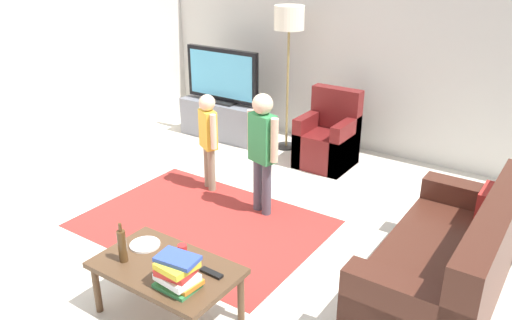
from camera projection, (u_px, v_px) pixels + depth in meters
The scene contains 16 objects.
ground at pixel (217, 252), 4.39m from camera, with size 7.80×7.80×0.00m, color beige.
wall_back at pixel (368, 42), 6.15m from camera, with size 6.00×0.12×2.70m, color silver.
area_rug at pixel (203, 223), 4.83m from camera, with size 2.20×1.60×0.01m, color #9E2D28.
tv_stand at pixel (224, 120), 6.92m from camera, with size 1.20×0.44×0.50m.
tv at pixel (222, 76), 6.66m from camera, with size 1.10×0.28×0.71m.
couch at pixel (453, 267), 3.69m from camera, with size 0.80×1.80×0.86m.
armchair at pixel (329, 140), 6.04m from camera, with size 0.60×0.60×0.90m.
floor_lamp at pixel (289, 26), 6.06m from camera, with size 0.36×0.36×1.78m.
child_near_tv at pixel (208, 133), 5.30m from camera, with size 0.32×0.22×1.05m.
child_center at pixel (262, 143), 4.78m from camera, with size 0.39×0.21×1.20m.
coffee_table at pixel (166, 272), 3.50m from camera, with size 1.00×0.60×0.42m.
book_stack at pixel (177, 273), 3.23m from camera, with size 0.29×0.23×0.21m.
bottle at pixel (122, 245), 3.49m from camera, with size 0.06×0.06×0.30m.
tv_remote at pixel (211, 273), 3.39m from camera, with size 0.17×0.05×0.02m, color black.
soda_can at pixel (183, 252), 3.53m from camera, with size 0.07×0.07×0.12m, color red.
plate at pixel (145, 245), 3.71m from camera, with size 0.22×0.22×0.02m.
Camera 1 is at (2.38, -2.89, 2.45)m, focal length 35.83 mm.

